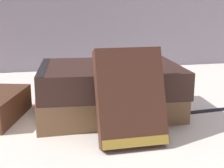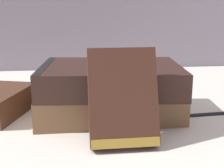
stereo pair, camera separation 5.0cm
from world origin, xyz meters
TOP-DOWN VIEW (x-y plane):
  - ground_plane at (0.00, 0.00)m, footprint 3.00×3.00m
  - book_flat_bottom at (0.02, 0.06)m, footprint 0.23×0.18m
  - book_flat_top at (0.02, 0.04)m, footprint 0.24×0.18m
  - book_leaning_front at (0.03, -0.07)m, footprint 0.09×0.06m
  - pocket_watch at (0.05, 0.03)m, footprint 0.06×0.06m
  - reading_glasses at (-0.04, 0.19)m, footprint 0.11×0.08m
  - fountain_pen at (0.20, 0.02)m, footprint 0.14×0.02m

SIDE VIEW (x-z plane):
  - ground_plane at x=0.00m, z-range 0.00..0.00m
  - reading_glasses at x=-0.04m, z-range 0.00..0.00m
  - fountain_pen at x=0.20m, z-range 0.00..0.01m
  - book_flat_bottom at x=0.02m, z-range 0.00..0.04m
  - book_leaning_front at x=0.03m, z-range 0.00..0.12m
  - book_flat_top at x=0.02m, z-range 0.04..0.09m
  - pocket_watch at x=0.05m, z-range 0.09..0.09m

